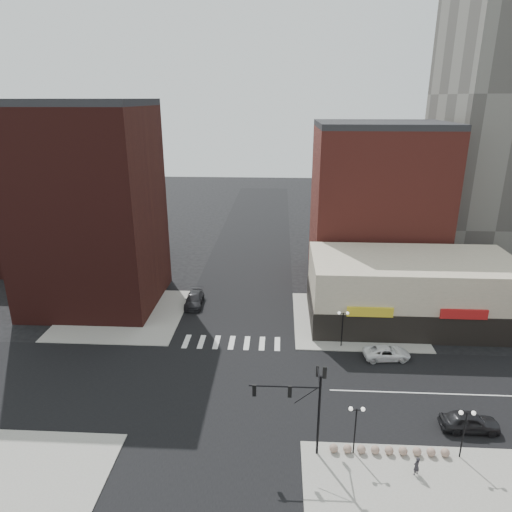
{
  "coord_description": "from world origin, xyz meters",
  "views": [
    {
      "loc": [
        5.08,
        -36.48,
        25.9
      ],
      "look_at": [
        2.73,
        6.28,
        11.0
      ],
      "focal_mm": 32.0,
      "sensor_mm": 36.0,
      "label": 1
    }
  ],
  "objects_px": {
    "street_lamp_se_a": "(356,418)",
    "dark_sedan_north": "(194,299)",
    "street_lamp_ne": "(343,320)",
    "dark_sedan_east": "(470,422)",
    "traffic_signal": "(306,396)",
    "pedestrian": "(417,466)",
    "white_suv": "(387,353)",
    "street_lamp_se_b": "(466,422)"
  },
  "relations": [
    {
      "from": "street_lamp_ne",
      "to": "white_suv",
      "type": "xyz_separation_m",
      "value": [
        4.46,
        -2.13,
        -2.62
      ]
    },
    {
      "from": "street_lamp_se_b",
      "to": "dark_sedan_east",
      "type": "height_order",
      "value": "street_lamp_se_b"
    },
    {
      "from": "traffic_signal",
      "to": "dark_sedan_north",
      "type": "bearing_deg",
      "value": 117.41
    },
    {
      "from": "traffic_signal",
      "to": "dark_sedan_north",
      "type": "height_order",
      "value": "traffic_signal"
    },
    {
      "from": "white_suv",
      "to": "street_lamp_ne",
      "type": "bearing_deg",
      "value": 58.69
    },
    {
      "from": "traffic_signal",
      "to": "street_lamp_se_b",
      "type": "bearing_deg",
      "value": -0.82
    },
    {
      "from": "dark_sedan_east",
      "to": "traffic_signal",
      "type": "bearing_deg",
      "value": 102.98
    },
    {
      "from": "street_lamp_ne",
      "to": "dark_sedan_east",
      "type": "distance_m",
      "value": 15.76
    },
    {
      "from": "dark_sedan_east",
      "to": "white_suv",
      "type": "bearing_deg",
      "value": 22.93
    },
    {
      "from": "traffic_signal",
      "to": "street_lamp_se_b",
      "type": "height_order",
      "value": "traffic_signal"
    },
    {
      "from": "traffic_signal",
      "to": "street_lamp_se_b",
      "type": "distance_m",
      "value": 11.88
    },
    {
      "from": "street_lamp_se_a",
      "to": "dark_sedan_east",
      "type": "distance_m",
      "value": 10.68
    },
    {
      "from": "dark_sedan_north",
      "to": "pedestrian",
      "type": "relative_size",
      "value": 3.57
    },
    {
      "from": "street_lamp_se_a",
      "to": "white_suv",
      "type": "distance_m",
      "value": 15.13
    },
    {
      "from": "white_suv",
      "to": "traffic_signal",
      "type": "bearing_deg",
      "value": 140.28
    },
    {
      "from": "street_lamp_se_b",
      "to": "dark_sedan_north",
      "type": "distance_m",
      "value": 36.04
    },
    {
      "from": "street_lamp_se_b",
      "to": "traffic_signal",
      "type": "bearing_deg",
      "value": 179.18
    },
    {
      "from": "street_lamp_se_b",
      "to": "dark_sedan_north",
      "type": "bearing_deg",
      "value": 134.16
    },
    {
      "from": "white_suv",
      "to": "dark_sedan_north",
      "type": "relative_size",
      "value": 0.9
    },
    {
      "from": "traffic_signal",
      "to": "pedestrian",
      "type": "bearing_deg",
      "value": -14.7
    },
    {
      "from": "dark_sedan_east",
      "to": "street_lamp_se_b",
      "type": "bearing_deg",
      "value": 150.12
    },
    {
      "from": "street_lamp_se_b",
      "to": "pedestrian",
      "type": "xyz_separation_m",
      "value": [
        -3.81,
        -1.92,
        -2.42
      ]
    },
    {
      "from": "dark_sedan_east",
      "to": "dark_sedan_north",
      "type": "relative_size",
      "value": 0.88
    },
    {
      "from": "street_lamp_ne",
      "to": "dark_sedan_north",
      "type": "relative_size",
      "value": 0.77
    },
    {
      "from": "traffic_signal",
      "to": "white_suv",
      "type": "height_order",
      "value": "traffic_signal"
    },
    {
      "from": "street_lamp_se_a",
      "to": "white_suv",
      "type": "height_order",
      "value": "street_lamp_se_a"
    },
    {
      "from": "street_lamp_ne",
      "to": "dark_sedan_north",
      "type": "xyz_separation_m",
      "value": [
        -18.05,
        9.79,
        -2.51
      ]
    },
    {
      "from": "street_lamp_se_b",
      "to": "dark_sedan_north",
      "type": "relative_size",
      "value": 0.77
    },
    {
      "from": "dark_sedan_north",
      "to": "street_lamp_se_b",
      "type": "bearing_deg",
      "value": -48.3
    },
    {
      "from": "street_lamp_se_b",
      "to": "pedestrian",
      "type": "bearing_deg",
      "value": -153.26
    },
    {
      "from": "dark_sedan_north",
      "to": "pedestrian",
      "type": "distance_m",
      "value": 34.91
    },
    {
      "from": "street_lamp_se_b",
      "to": "street_lamp_ne",
      "type": "distance_m",
      "value": 17.46
    },
    {
      "from": "dark_sedan_north",
      "to": "street_lamp_ne",
      "type": "bearing_deg",
      "value": -30.94
    },
    {
      "from": "street_lamp_se_b",
      "to": "street_lamp_se_a",
      "type": "bearing_deg",
      "value": 180.0
    },
    {
      "from": "street_lamp_se_a",
      "to": "dark_sedan_north",
      "type": "xyz_separation_m",
      "value": [
        -17.05,
        25.79,
        -2.51
      ]
    },
    {
      "from": "street_lamp_se_b",
      "to": "pedestrian",
      "type": "height_order",
      "value": "street_lamp_se_b"
    },
    {
      "from": "dark_sedan_east",
      "to": "pedestrian",
      "type": "distance_m",
      "value": 7.67
    },
    {
      "from": "street_lamp_se_b",
      "to": "pedestrian",
      "type": "relative_size",
      "value": 2.76
    },
    {
      "from": "street_lamp_se_a",
      "to": "pedestrian",
      "type": "distance_m",
      "value": 5.21
    },
    {
      "from": "dark_sedan_east",
      "to": "street_lamp_se_a",
      "type": "bearing_deg",
      "value": 108.43
    },
    {
      "from": "street_lamp_se_a",
      "to": "street_lamp_ne",
      "type": "bearing_deg",
      "value": 86.42
    },
    {
      "from": "street_lamp_se_b",
      "to": "white_suv",
      "type": "distance_m",
      "value": 14.34
    }
  ]
}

